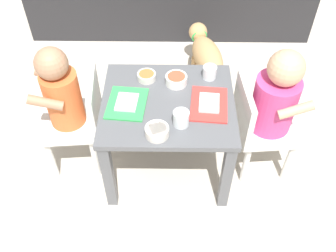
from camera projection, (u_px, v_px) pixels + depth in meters
name	position (u px, v px, depth m)	size (l,w,h in m)	color
ground_plane	(168.00, 164.00, 1.93)	(7.00, 7.00, 0.00)	beige
dining_table	(168.00, 115.00, 1.68)	(0.56, 0.50, 0.43)	#515459
seated_child_left	(66.00, 98.00, 1.65)	(0.30, 0.30, 0.67)	silver
seated_child_right	(273.00, 102.00, 1.63)	(0.30, 0.30, 0.68)	silver
dog	(206.00, 54.00, 2.25)	(0.24, 0.44, 0.28)	tan
food_tray_left	(127.00, 103.00, 1.60)	(0.18, 0.21, 0.02)	green
food_tray_right	(209.00, 104.00, 1.60)	(0.17, 0.22, 0.02)	red
water_cup_left	(210.00, 73.00, 1.71)	(0.06, 0.06, 0.06)	white
water_cup_right	(181.00, 119.00, 1.51)	(0.06, 0.06, 0.06)	white
veggie_bowl_far	(157.00, 131.00, 1.48)	(0.09, 0.09, 0.04)	silver
cereal_bowl_right_side	(176.00, 80.00, 1.68)	(0.10, 0.10, 0.04)	white
veggie_bowl_near	(147.00, 76.00, 1.70)	(0.08, 0.08, 0.03)	silver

